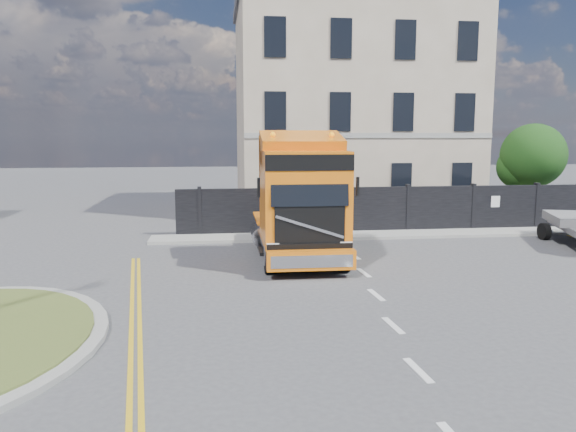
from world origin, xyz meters
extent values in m
plane|color=#424244|center=(0.00, 0.00, 0.00)|extent=(120.00, 120.00, 0.00)
cube|color=black|center=(6.00, 9.00, 1.00)|extent=(18.00, 0.25, 2.00)
cube|color=silver|center=(14.50, 9.00, 1.00)|extent=(2.60, 0.12, 2.00)
cube|color=#BBAB95|center=(6.00, 16.50, 5.50)|extent=(12.00, 10.00, 11.00)
cube|color=#46464B|center=(6.00, 16.50, 11.25)|extent=(12.30, 10.30, 0.50)
cylinder|color=#382619|center=(14.50, 12.00, 1.20)|extent=(0.24, 0.24, 2.40)
sphere|color=black|center=(14.50, 12.00, 3.20)|extent=(3.20, 3.20, 3.20)
sphere|color=black|center=(14.00, 12.40, 2.60)|extent=(2.20, 2.20, 2.20)
cube|color=gray|center=(6.00, 8.10, 0.06)|extent=(20.00, 1.60, 0.12)
cube|color=black|center=(1.52, 4.98, 0.79)|extent=(2.65, 6.69, 0.48)
cube|color=orange|center=(1.50, 3.13, 2.27)|extent=(2.67, 2.77, 2.96)
cube|color=orange|center=(1.51, 4.24, 3.49)|extent=(2.65, 0.98, 1.48)
cube|color=black|center=(1.49, 1.77, 2.70)|extent=(2.33, 0.08, 1.11)
cube|color=orange|center=(1.49, 1.44, 0.58)|extent=(2.65, 0.39, 0.58)
cylinder|color=black|center=(0.35, 2.29, 0.55)|extent=(0.35, 1.10, 1.10)
cylinder|color=gray|center=(0.35, 2.29, 0.55)|extent=(0.38, 0.61, 0.61)
cylinder|color=black|center=(2.64, 2.27, 0.55)|extent=(0.35, 1.10, 1.10)
cylinder|color=gray|center=(2.64, 2.27, 0.55)|extent=(0.38, 0.61, 0.61)
cylinder|color=black|center=(0.38, 6.05, 0.55)|extent=(0.35, 1.10, 1.10)
cylinder|color=gray|center=(0.38, 6.05, 0.55)|extent=(0.38, 0.61, 0.61)
cylinder|color=black|center=(2.67, 6.03, 0.55)|extent=(0.35, 1.10, 1.10)
cylinder|color=gray|center=(2.67, 6.03, 0.55)|extent=(0.38, 0.61, 0.61)
cylinder|color=black|center=(0.40, 7.32, 0.55)|extent=(0.35, 1.10, 1.10)
cylinder|color=gray|center=(0.40, 7.32, 0.55)|extent=(0.38, 0.61, 0.61)
cylinder|color=black|center=(2.68, 7.30, 0.55)|extent=(0.35, 1.10, 1.10)
cylinder|color=gray|center=(2.68, 7.30, 0.55)|extent=(0.38, 0.61, 0.61)
cylinder|color=black|center=(11.93, 6.48, 0.34)|extent=(0.25, 0.69, 0.69)
camera|label=1|loc=(-1.17, -14.55, 4.27)|focal=35.00mm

